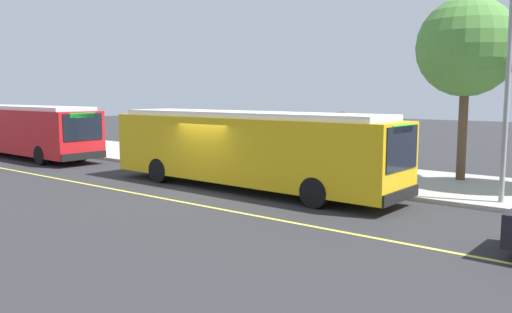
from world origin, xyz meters
name	(u,v)px	position (x,y,z in m)	size (l,w,h in m)	color
ground_plane	(208,189)	(0.00, 0.00, 0.00)	(120.00, 120.00, 0.00)	#2B2B2D
sidewalk_curb	(296,170)	(0.00, 6.00, 0.07)	(44.00, 6.40, 0.15)	#A8A399
lane_stripe_center	(164,198)	(0.00, -2.20, 0.00)	(36.00, 0.14, 0.01)	#E0D64C
transit_bus_main	(247,147)	(1.10, 1.01, 1.62)	(12.50, 2.75, 2.95)	gold
transit_bus_second	(29,129)	(-14.84, 0.84, 1.62)	(11.30, 2.81, 2.95)	red
bus_shelter	(319,133)	(1.54, 5.51, 1.92)	(2.90, 1.60, 2.48)	#333338
waiting_bench	(317,162)	(1.52, 5.42, 0.63)	(1.60, 0.48, 0.95)	brown
route_sign_post	(342,137)	(3.68, 3.68, 1.96)	(0.44, 0.08, 2.80)	#333338
pedestrian_commuter	(293,154)	(1.37, 3.70, 1.12)	(0.24, 0.40, 1.69)	#282D47
street_tree_upstreet	(466,48)	(7.07, 7.44, 5.43)	(3.91, 3.91, 7.27)	brown
utility_pole	(507,102)	(9.50, 3.73, 3.35)	(0.16, 0.16, 6.40)	gray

